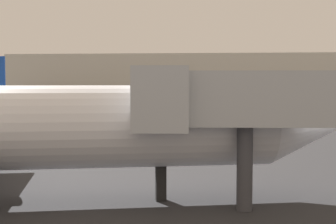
{
  "coord_description": "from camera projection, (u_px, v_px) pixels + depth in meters",
  "views": [
    {
      "loc": [
        1.41,
        -8.28,
        5.66
      ],
      "look_at": [
        -2.31,
        31.11,
        3.23
      ],
      "focal_mm": 53.35,
      "sensor_mm": 36.0,
      "label": 1
    }
  ],
  "objects": [
    {
      "name": "airplane_on_taxiway",
      "position": [
        75.0,
        100.0,
        65.68
      ],
      "size": [
        32.32,
        22.37,
        9.08
      ],
      "rotation": [
        0.0,
        0.0,
        -0.13
      ],
      "color": "silver",
      "rests_on": "ground_plane"
    },
    {
      "name": "terminal_building",
      "position": [
        187.0,
        79.0,
        132.03
      ],
      "size": [
        91.71,
        18.83,
        12.62
      ],
      "primitive_type": "cube",
      "color": "beige",
      "rests_on": "ground_plane"
    }
  ]
}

